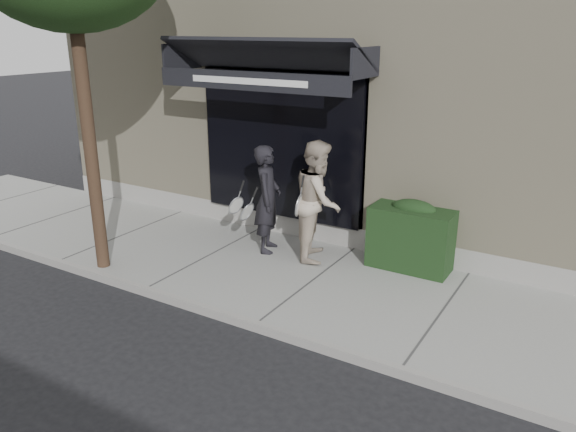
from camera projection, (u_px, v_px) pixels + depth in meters
The scene contains 7 objects.
ground at pixel (313, 287), 8.70m from camera, with size 80.00×80.00×0.00m, color black.
sidewalk at pixel (313, 283), 8.68m from camera, with size 20.00×3.00×0.12m, color gray.
curb at pixel (257, 326), 7.42m from camera, with size 20.00×0.10×0.14m, color gray.
building_facade at pixel (427, 81), 11.84m from camera, with size 14.30×8.04×5.64m.
hedge at pixel (412, 236), 8.96m from camera, with size 1.30×0.70×1.14m.
pedestrian_front at pixel (267, 199), 9.53m from camera, with size 0.86×0.92×1.85m.
pedestrian_back at pixel (318, 200), 9.22m from camera, with size 1.06×1.18×1.99m.
Camera 1 is at (3.74, -6.95, 3.84)m, focal length 35.00 mm.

